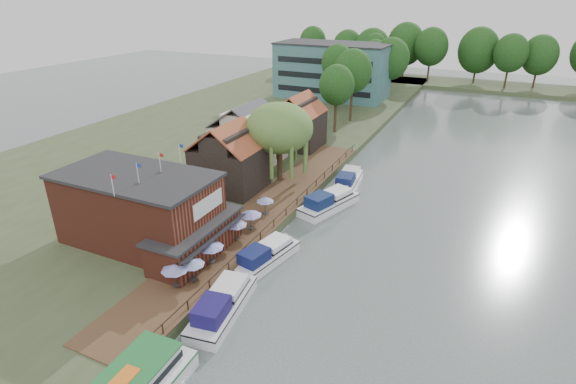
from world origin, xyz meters
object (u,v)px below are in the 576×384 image
at_px(umbrella_3, 236,230).
at_px(cruiser_3, 348,178).
at_px(pub, 155,212).
at_px(umbrella_2, 211,253).
at_px(cruiser_2, 329,200).
at_px(umbrella_0, 176,277).
at_px(cruiser_0, 222,301).
at_px(cottage_a, 229,157).
at_px(umbrella_4, 251,221).
at_px(cruiser_1, 266,253).
at_px(hotel_block, 332,70).
at_px(umbrella_1, 193,271).
at_px(cottage_b, 248,133).
at_px(cottage_c, 299,121).
at_px(willow, 280,143).
at_px(umbrella_5, 265,207).
at_px(swan, 182,384).

xyz_separation_m(umbrella_3, cruiser_3, (5.02, 20.52, -1.16)).
height_order(pub, umbrella_2, pub).
bearing_deg(cruiser_2, umbrella_3, -93.32).
relative_size(umbrella_0, cruiser_0, 0.24).
relative_size(cottage_a, umbrella_4, 3.61).
relative_size(umbrella_4, cruiser_0, 0.24).
xyz_separation_m(umbrella_2, cruiser_1, (3.53, 3.89, -1.19)).
bearing_deg(pub, hotel_block, 96.43).
xyz_separation_m(cottage_a, umbrella_1, (7.97, -18.83, -2.96)).
bearing_deg(cottage_b, cottage_c, 66.04).
height_order(cottage_b, willow, willow).
bearing_deg(pub, umbrella_4, 42.07).
bearing_deg(cottage_a, cruiser_0, -59.94).
xyz_separation_m(umbrella_3, cruiser_1, (3.76, -0.73, -1.19)).
distance_m(willow, cruiser_0, 26.58).
xyz_separation_m(cottage_c, umbrella_1, (6.97, -37.83, -2.96)).
bearing_deg(hotel_block, cruiser_0, -76.24).
xyz_separation_m(cottage_b, cottage_c, (4.00, 9.00, 0.00)).
bearing_deg(umbrella_5, cruiser_2, 53.87).
relative_size(cottage_a, umbrella_5, 3.62).
bearing_deg(umbrella_2, umbrella_1, -86.83).
height_order(umbrella_0, cruiser_2, umbrella_0).
bearing_deg(umbrella_5, cruiser_1, -61.89).
xyz_separation_m(umbrella_0, umbrella_4, (0.74, 11.36, 0.00)).
xyz_separation_m(umbrella_0, cruiser_1, (4.19, 8.18, -1.19)).
relative_size(cottage_b, cruiser_0, 0.98).
relative_size(hotel_block, cruiser_3, 2.71).
distance_m(pub, cottage_a, 15.05).
bearing_deg(cottage_c, cottage_b, -113.96).
relative_size(pub, umbrella_2, 8.26).
bearing_deg(umbrella_3, swan, -70.95).
xyz_separation_m(cottage_a, cruiser_1, (11.34, -11.96, -4.15)).
bearing_deg(cruiser_1, cruiser_2, 95.57).
distance_m(pub, cruiser_1, 11.35).
relative_size(umbrella_4, swan, 5.42).
bearing_deg(umbrella_1, umbrella_5, 91.03).
bearing_deg(umbrella_1, cruiser_3, 80.65).
xyz_separation_m(umbrella_0, swan, (6.06, -7.41, -2.07)).
height_order(pub, cottage_b, cottage_b).
relative_size(umbrella_1, cruiser_3, 0.25).
relative_size(cottage_a, cruiser_2, 0.87).
relative_size(willow, cruiser_1, 1.14).
bearing_deg(pub, cottage_b, 99.09).
height_order(cottage_c, umbrella_3, cottage_c).
relative_size(umbrella_5, cruiser_2, 0.24).
bearing_deg(umbrella_2, umbrella_4, 89.28).
bearing_deg(swan, umbrella_1, 121.05).
bearing_deg(umbrella_5, cottage_c, 105.54).
distance_m(umbrella_4, swan, 19.62).
bearing_deg(umbrella_5, cruiser_0, -75.30).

